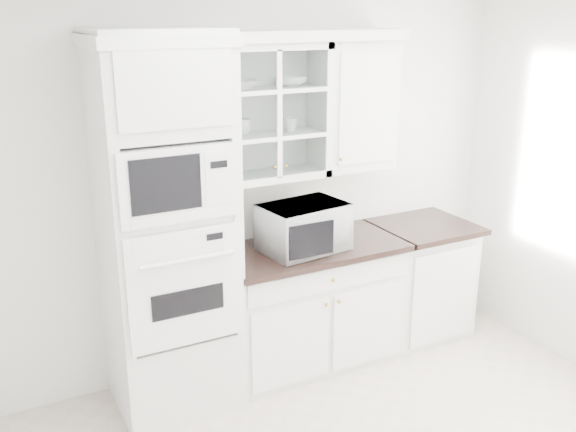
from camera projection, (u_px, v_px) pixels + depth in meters
room_shell at (362, 157)px, 3.27m from camera, size 4.00×3.50×2.70m
oven_column at (167, 230)px, 3.95m from camera, size 0.76×0.68×2.40m
base_cabinet_run at (309, 303)px, 4.65m from camera, size 1.32×0.67×0.92m
extra_base_cabinet at (418, 278)px, 5.09m from camera, size 0.72×0.67×0.92m
upper_cabinet_glass at (268, 112)px, 4.23m from camera, size 0.80×0.33×0.90m
upper_cabinet_solid at (354, 105)px, 4.53m from camera, size 0.55×0.33×0.90m
crown_molding at (254, 36)px, 4.01m from camera, size 2.14×0.38×0.07m
countertop_microwave at (302, 227)px, 4.37m from camera, size 0.62×0.54×0.33m
bowl_a at (239, 85)px, 4.07m from camera, size 0.29×0.29×0.06m
bowl_b at (292, 81)px, 4.26m from camera, size 0.21×0.21×0.06m
cup_a at (241, 127)px, 4.18m from camera, size 0.17×0.17×0.11m
cup_b at (290, 125)px, 4.32m from camera, size 0.12×0.12×0.09m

